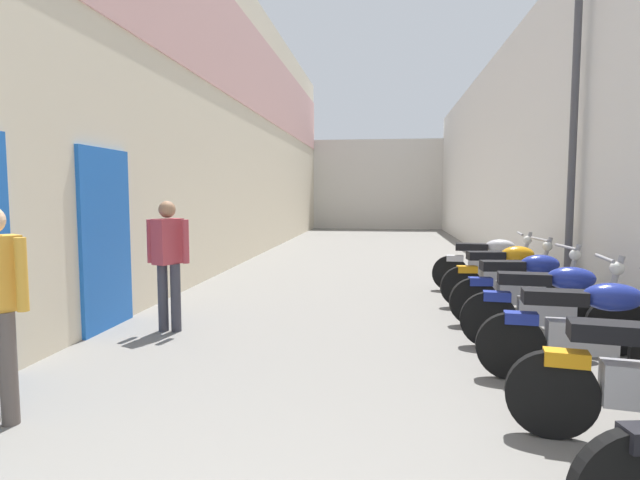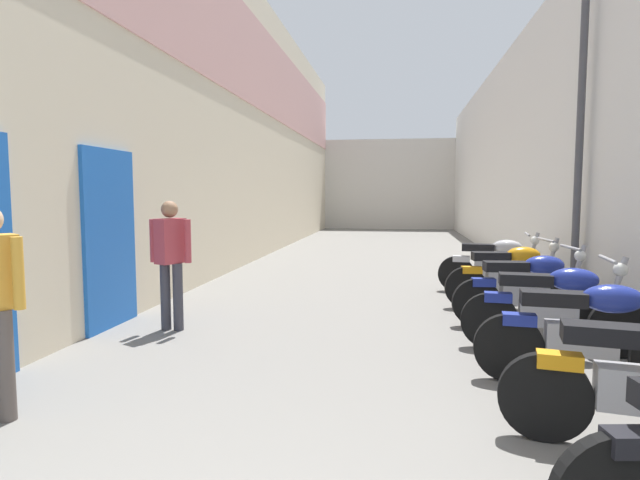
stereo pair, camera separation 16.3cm
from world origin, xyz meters
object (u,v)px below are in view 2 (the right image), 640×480
at_px(pedestrian_further_down, 171,255).
at_px(street_lamp, 574,112).
at_px(motorcycle_fourth, 589,330).
at_px(motorcycle_fifth, 554,306).
at_px(motorcycle_seventh, 511,274).
at_px(motorcycle_sixth, 529,287).
at_px(motorcycle_eighth, 496,263).

relative_size(pedestrian_further_down, street_lamp, 0.33).
xyz_separation_m(motorcycle_fourth, motorcycle_fifth, (-0.00, 0.98, 0.00)).
height_order(motorcycle_fifth, pedestrian_further_down, pedestrian_further_down).
relative_size(motorcycle_fourth, motorcycle_seventh, 1.00).
height_order(motorcycle_fourth, street_lamp, street_lamp).
relative_size(motorcycle_fourth, motorcycle_fifth, 1.00).
xyz_separation_m(pedestrian_further_down, street_lamp, (5.02, 1.66, 1.83)).
distance_m(motorcycle_sixth, motorcycle_eighth, 2.25).
xyz_separation_m(motorcycle_sixth, motorcycle_eighth, (-0.00, 2.25, 0.00)).
distance_m(motorcycle_fifth, pedestrian_further_down, 4.35).
height_order(motorcycle_sixth, pedestrian_further_down, pedestrian_further_down).
relative_size(motorcycle_sixth, motorcycle_eighth, 1.00).
relative_size(motorcycle_fourth, motorcycle_eighth, 1.00).
distance_m(motorcycle_fifth, street_lamp, 3.04).
height_order(pedestrian_further_down, street_lamp, street_lamp).
relative_size(motorcycle_fourth, motorcycle_sixth, 1.00).
bearing_deg(motorcycle_fourth, street_lamp, 76.46).
bearing_deg(motorcycle_eighth, motorcycle_fifth, -90.00).
distance_m(motorcycle_fourth, motorcycle_fifth, 0.98).
bearing_deg(street_lamp, pedestrian_further_down, -161.72).
bearing_deg(motorcycle_eighth, pedestrian_further_down, -144.87).
bearing_deg(motorcycle_sixth, motorcycle_fourth, -90.00).
distance_m(motorcycle_seventh, pedestrian_further_down, 4.72).
distance_m(motorcycle_sixth, pedestrian_further_down, 4.41).
bearing_deg(motorcycle_eighth, motorcycle_fourth, -90.00).
xyz_separation_m(motorcycle_fourth, street_lamp, (0.70, 2.91, 2.25)).
distance_m(motorcycle_eighth, pedestrian_further_down, 5.30).
height_order(motorcycle_seventh, street_lamp, street_lamp).
relative_size(motorcycle_sixth, street_lamp, 0.39).
bearing_deg(motorcycle_fourth, motorcycle_eighth, 90.00).
height_order(motorcycle_fourth, motorcycle_seventh, same).
relative_size(motorcycle_eighth, street_lamp, 0.39).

